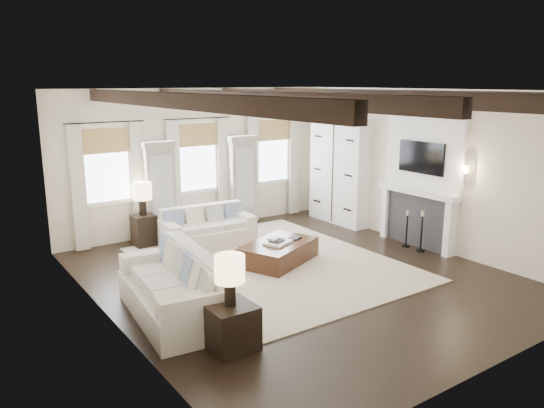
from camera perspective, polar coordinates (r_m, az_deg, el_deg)
ground at (r=9.41m, az=2.69°, el=-7.76°), size 7.50×7.50×0.00m
room_shell at (r=10.06m, az=3.09°, el=4.75°), size 6.54×7.54×3.22m
area_rug at (r=9.99m, az=-0.02°, el=-6.42°), size 4.07×5.00×0.02m
sofa_back at (r=11.12m, az=-7.01°, el=-2.79°), size 1.95×1.00×0.81m
sofa_left at (r=7.89m, az=-10.26°, el=-9.10°), size 1.26×2.35×0.96m
ottoman at (r=10.01m, az=0.66°, el=-5.24°), size 1.75×1.45×0.39m
tray at (r=9.89m, az=0.67°, el=-4.15°), size 0.61×0.55×0.04m
book_lower at (r=9.87m, az=0.52°, el=-3.95°), size 0.32×0.29×0.04m
book_upper at (r=9.87m, az=0.21°, el=-3.73°), size 0.27×0.24×0.03m
book_loose at (r=10.20m, az=2.50°, el=-3.65°), size 0.29×0.26×0.03m
side_table_front at (r=6.94m, az=-4.46°, el=-13.02°), size 0.59×0.59×0.59m
lamp_front at (r=6.65m, az=-4.58°, el=-7.27°), size 0.38×0.38×0.66m
side_table_back at (r=11.29m, az=-13.60°, el=-2.78°), size 0.44×0.44×0.66m
lamp_back at (r=11.11m, az=-13.82°, el=1.15°), size 0.40×0.40×0.68m
candlestick_near at (r=11.03m, az=15.77°, el=-3.19°), size 0.17×0.17×0.84m
candlestick_far at (r=11.27m, az=14.27°, el=-2.91°), size 0.16×0.16×0.77m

